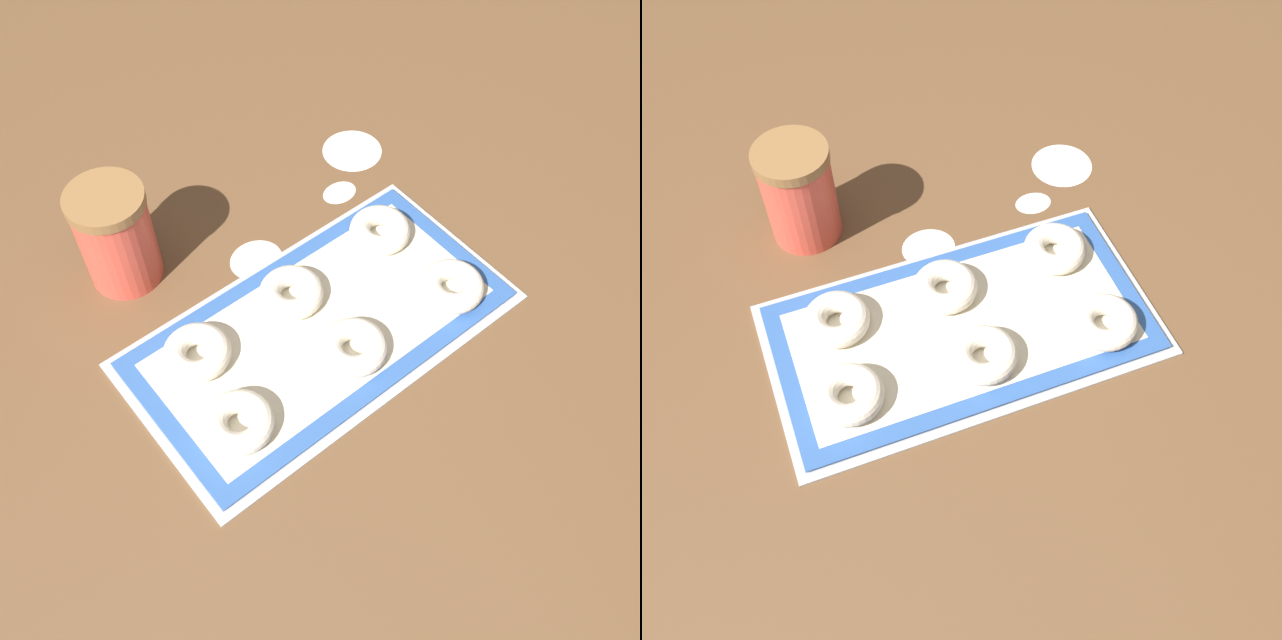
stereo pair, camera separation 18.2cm
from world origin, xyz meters
TOP-DOWN VIEW (x-y plane):
  - ground_plane at (0.00, 0.00)m, footprint 2.80×2.80m
  - baking_tray at (-0.01, 0.01)m, footprint 0.53×0.29m
  - baking_mat at (-0.01, 0.01)m, footprint 0.51×0.26m
  - bagel_front_left at (-0.18, -0.05)m, footprint 0.09×0.09m
  - bagel_front_center at (0.00, -0.05)m, footprint 0.09×0.09m
  - bagel_front_right at (0.17, -0.06)m, footprint 0.09×0.09m
  - bagel_back_left at (-0.17, 0.07)m, footprint 0.09×0.09m
  - bagel_back_center at (-0.01, 0.07)m, footprint 0.09×0.09m
  - bagel_back_right at (0.16, 0.08)m, footprint 0.09×0.09m
  - flour_canister at (-0.16, 0.27)m, footprint 0.11×0.11m
  - flour_patch_near at (0.18, 0.19)m, footprint 0.06×0.04m
  - flour_patch_far at (-0.00, 0.17)m, footprint 0.08×0.07m
  - flour_patch_side at (0.26, 0.26)m, footprint 0.10×0.10m

SIDE VIEW (x-z plane):
  - ground_plane at x=0.00m, z-range 0.00..0.00m
  - flour_patch_near at x=0.18m, z-range 0.00..0.00m
  - flour_patch_far at x=0.00m, z-range 0.00..0.00m
  - flour_patch_side at x=0.26m, z-range 0.00..0.00m
  - baking_tray at x=-0.01m, z-range 0.00..0.01m
  - baking_mat at x=-0.01m, z-range 0.01..0.01m
  - bagel_front_left at x=-0.18m, z-range 0.01..0.04m
  - bagel_front_center at x=0.00m, z-range 0.01..0.04m
  - bagel_front_right at x=0.17m, z-range 0.01..0.04m
  - bagel_back_left at x=-0.17m, z-range 0.01..0.04m
  - bagel_back_center at x=-0.01m, z-range 0.01..0.04m
  - bagel_back_right at x=0.16m, z-range 0.01..0.04m
  - flour_canister at x=-0.16m, z-range 0.00..0.16m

